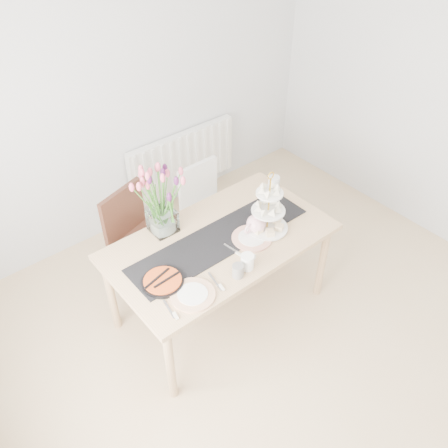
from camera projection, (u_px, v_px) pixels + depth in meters
room_shell at (333, 228)px, 2.61m from camera, size 4.50×4.50×4.50m
radiator at (183, 161)px, 4.69m from camera, size 1.20×0.08×0.60m
dining_table at (220, 247)px, 3.41m from camera, size 1.60×0.90×0.75m
chair_brown at (136, 233)px, 3.78m from camera, size 0.54×0.54×0.88m
chair_white at (206, 202)px, 4.15m from camera, size 0.41×0.41×0.81m
table_runner at (220, 239)px, 3.36m from camera, size 1.40×0.35×0.01m
tulip_vase at (159, 191)px, 3.21m from camera, size 0.64×0.64×0.55m
cake_stand at (268, 215)px, 3.37m from camera, size 0.30×0.30×0.44m
teapot at (256, 223)px, 3.38m from camera, size 0.24×0.20×0.15m
cream_jug at (274, 182)px, 3.81m from camera, size 0.13×0.13×0.10m
tart_tin at (163, 281)px, 3.03m from camera, size 0.27×0.27×0.03m
mug_grey at (238, 271)px, 3.06m from camera, size 0.11×0.11×0.09m
mug_white at (247, 262)px, 3.11m from camera, size 0.10×0.10×0.11m
plate_left at (193, 295)px, 2.95m from camera, size 0.33×0.33×0.01m
plate_right at (252, 238)px, 3.36m from camera, size 0.32×0.32×0.01m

